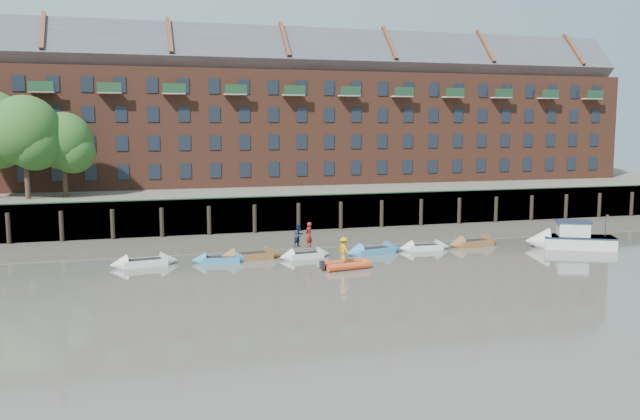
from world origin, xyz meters
name	(u,v)px	position (x,y,z in m)	size (l,w,h in m)	color
ground	(421,285)	(0.00, 0.00, 0.00)	(220.00, 220.00, 0.00)	#5D5851
foreshore	(332,237)	(0.00, 18.00, 0.00)	(110.00, 8.00, 0.50)	#3D382F
mud_band	(345,244)	(0.00, 14.60, 0.00)	(110.00, 1.60, 0.10)	#4C4336
river_wall	(318,213)	(0.00, 22.38, 1.59)	(110.00, 1.23, 3.30)	#2D2A26
bank_terrace	(284,197)	(0.00, 36.00, 1.60)	(110.00, 28.00, 3.20)	#5E594D
apartment_terrace	(281,95)	(0.00, 36.99, 12.82)	(80.60, 15.56, 20.98)	brown
tree_cluster	(18,131)	(-25.62, 27.35, 9.00)	(11.76, 7.74, 9.40)	#3A281C
rowboat_0	(144,262)	(-15.82, 10.40, 0.24)	(4.75, 2.01, 1.33)	silver
rowboat_1	(221,259)	(-10.65, 10.11, 0.21)	(4.13, 1.50, 1.17)	teal
rowboat_2	(250,256)	(-8.47, 10.55, 0.25)	(4.92, 1.91, 1.39)	brown
rowboat_3	(305,255)	(-4.57, 9.95, 0.20)	(4.09, 1.77, 1.15)	silver
rowboat_4	(374,251)	(0.78, 10.01, 0.24)	(4.90, 2.28, 1.37)	teal
rowboat_5	(424,247)	(5.12, 10.48, 0.21)	(4.14, 1.42, 1.18)	silver
rowboat_6	(474,243)	(9.61, 10.94, 0.24)	(4.85, 2.01, 1.37)	brown
rib_tender	(347,265)	(-2.75, 5.75, 0.26)	(3.49, 2.09, 0.59)	#CA471C
motor_launch	(564,239)	(15.95, 8.20, 0.70)	(6.97, 4.89, 2.76)	silver
person_rower_a	(309,235)	(-4.29, 9.92, 1.70)	(0.67, 0.44, 1.85)	maroon
person_rower_b	(299,235)	(-4.95, 10.22, 1.64)	(0.84, 0.66, 1.74)	#19233F
person_rib_crew	(344,249)	(-2.98, 5.74, 1.35)	(1.03, 0.59, 1.59)	orange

